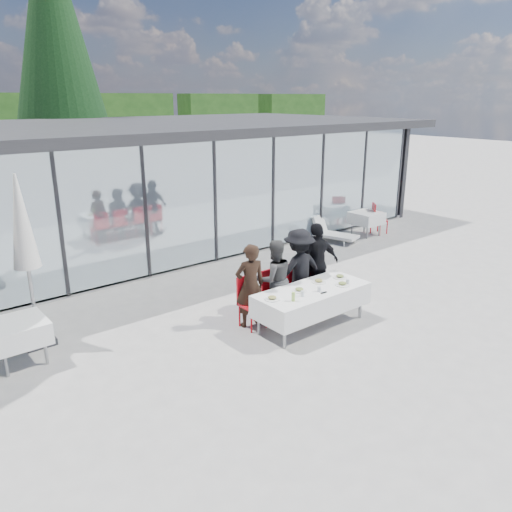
{
  "coord_description": "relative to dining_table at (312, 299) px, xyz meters",
  "views": [
    {
      "loc": [
        -6.01,
        -6.32,
        4.16
      ],
      "look_at": [
        0.09,
        1.2,
        1.06
      ],
      "focal_mm": 35.0,
      "sensor_mm": 36.0,
      "label": 1
    }
  ],
  "objects": [
    {
      "name": "folded_eyeglasses",
      "position": [
        0.01,
        -0.28,
        0.22
      ],
      "size": [
        0.14,
        0.03,
        0.01
      ],
      "primitive_type": "cube",
      "color": "black",
      "rests_on": "dining_table"
    },
    {
      "name": "plate_c",
      "position": [
        0.34,
        0.16,
        0.24
      ],
      "size": [
        0.28,
        0.28,
        0.07
      ],
      "color": "white",
      "rests_on": "dining_table"
    },
    {
      "name": "juice_bottle",
      "position": [
        -0.67,
        -0.2,
        0.29
      ],
      "size": [
        0.06,
        0.06,
        0.16
      ],
      "primitive_type": "cylinder",
      "color": "#9FC954",
      "rests_on": "dining_table"
    },
    {
      "name": "spare_chair_b",
      "position": [
        5.41,
        4.67,
        -0.0
      ],
      "size": [
        0.61,
        0.61,
        0.97
      ],
      "color": "red",
      "rests_on": "ground"
    },
    {
      "name": "plate_b",
      "position": [
        -0.27,
        0.07,
        0.24
      ],
      "size": [
        0.28,
        0.28,
        0.07
      ],
      "color": "white",
      "rests_on": "dining_table"
    },
    {
      "name": "plate_d",
      "position": [
        0.85,
        0.08,
        0.24
      ],
      "size": [
        0.28,
        0.28,
        0.07
      ],
      "color": "white",
      "rests_on": "dining_table"
    },
    {
      "name": "diner_b",
      "position": [
        -0.29,
        0.74,
        0.25
      ],
      "size": [
        0.97,
        0.97,
        1.58
      ],
      "primitive_type": "imported",
      "rotation": [
        0.0,
        0.0,
        2.83
      ],
      "color": "#494949",
      "rests_on": "ground"
    },
    {
      "name": "ground",
      "position": [
        -0.24,
        0.27,
        -0.54
      ],
      "size": [
        90.0,
        90.0,
        0.0
      ],
      "primitive_type": "plane",
      "color": "#A39F9A",
      "rests_on": "ground"
    },
    {
      "name": "lounger",
      "position": [
        4.68,
        3.83,
        -0.28
      ],
      "size": [
        0.97,
        1.45,
        0.72
      ],
      "color": "silver",
      "rests_on": "ground"
    },
    {
      "name": "diner_chair_c",
      "position": [
        0.36,
        0.75,
        -0.0
      ],
      "size": [
        0.44,
        0.44,
        0.97
      ],
      "color": "red",
      "rests_on": "ground"
    },
    {
      "name": "spare_table_left",
      "position": [
        -4.66,
        1.99,
        0.02
      ],
      "size": [
        0.86,
        0.86,
        0.74
      ],
      "color": "white",
      "rests_on": "ground"
    },
    {
      "name": "spare_chair_a",
      "position": [
        6.38,
        3.47,
        -0.0
      ],
      "size": [
        0.62,
        0.62,
        0.97
      ],
      "color": "red",
      "rests_on": "ground"
    },
    {
      "name": "spare_table_right",
      "position": [
        5.95,
        3.54,
        0.02
      ],
      "size": [
        0.86,
        0.86,
        0.74
      ],
      "color": "white",
      "rests_on": "ground"
    },
    {
      "name": "conifer_tree",
      "position": [
        0.26,
        13.27,
        5.45
      ],
      "size": [
        4.0,
        4.0,
        10.5
      ],
      "color": "#382316",
      "rests_on": "ground"
    },
    {
      "name": "diner_c",
      "position": [
        0.36,
        0.74,
        0.31
      ],
      "size": [
        1.22,
        1.22,
        1.69
      ],
      "primitive_type": "imported",
      "rotation": [
        0.0,
        0.0,
        3.02
      ],
      "color": "black",
      "rests_on": "ground"
    },
    {
      "name": "diner_a",
      "position": [
        -0.89,
        0.74,
        0.27
      ],
      "size": [
        0.72,
        0.72,
        1.61
      ],
      "primitive_type": "imported",
      "rotation": [
        0.0,
        0.0,
        2.88
      ],
      "color": "black",
      "rests_on": "ground"
    },
    {
      "name": "dining_table",
      "position": [
        0.0,
        0.0,
        0.0
      ],
      "size": [
        2.26,
        0.96,
        0.75
      ],
      "color": "white",
      "rests_on": "ground"
    },
    {
      "name": "market_umbrella",
      "position": [
        -4.25,
        2.5,
        1.47
      ],
      "size": [
        0.5,
        0.5,
        3.0
      ],
      "color": "black",
      "rests_on": "ground"
    },
    {
      "name": "pavilion",
      "position": [
        1.76,
        8.44,
        1.61
      ],
      "size": [
        14.8,
        8.8,
        3.44
      ],
      "color": "gray",
      "rests_on": "ground"
    },
    {
      "name": "diner_chair_b",
      "position": [
        -0.29,
        0.75,
        -0.0
      ],
      "size": [
        0.44,
        0.44,
        0.97
      ],
      "color": "red",
      "rests_on": "ground"
    },
    {
      "name": "plate_extra",
      "position": [
        0.58,
        -0.22,
        0.24
      ],
      "size": [
        0.28,
        0.28,
        0.07
      ],
      "color": "white",
      "rests_on": "dining_table"
    },
    {
      "name": "diner_chair_d",
      "position": [
        0.87,
        0.75,
        -0.0
      ],
      "size": [
        0.44,
        0.44,
        0.97
      ],
      "color": "red",
      "rests_on": "ground"
    },
    {
      "name": "drinking_glasses",
      "position": [
        0.1,
        -0.19,
        0.26
      ],
      "size": [
        1.16,
        0.18,
        0.1
      ],
      "color": "silver",
      "rests_on": "dining_table"
    },
    {
      "name": "diner_d",
      "position": [
        0.87,
        0.74,
        0.33
      ],
      "size": [
        1.23,
        1.23,
        1.73
      ],
      "primitive_type": "imported",
      "rotation": [
        0.0,
        0.0,
        2.89
      ],
      "color": "black",
      "rests_on": "ground"
    },
    {
      "name": "plate_a",
      "position": [
        -0.91,
        0.09,
        0.24
      ],
      "size": [
        0.28,
        0.28,
        0.07
      ],
      "color": "white",
      "rests_on": "dining_table"
    },
    {
      "name": "diner_chair_a",
      "position": [
        -0.89,
        0.75,
        -0.0
      ],
      "size": [
        0.44,
        0.44,
        0.97
      ],
      "color": "red",
      "rests_on": "ground"
    }
  ]
}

